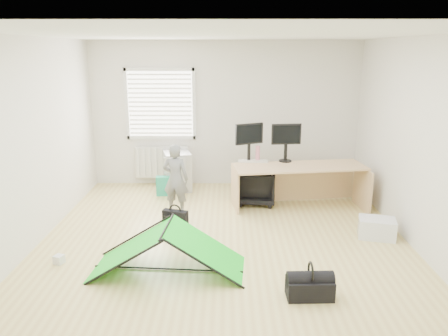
{
  "coord_description": "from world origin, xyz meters",
  "views": [
    {
      "loc": [
        0.04,
        -5.4,
        2.53
      ],
      "look_at": [
        0.0,
        0.4,
        0.95
      ],
      "focal_mm": 35.0,
      "sensor_mm": 36.0,
      "label": 1
    }
  ],
  "objects_px": {
    "monitor_right": "(286,148)",
    "office_chair": "(256,186)",
    "kite": "(167,249)",
    "filing_cabinet": "(177,170)",
    "monitor_left": "(249,148)",
    "desk": "(299,187)",
    "laptop_bag": "(175,220)",
    "thermos": "(258,154)",
    "duffel_bag": "(310,288)",
    "storage_crate": "(377,228)",
    "person": "(176,179)"
  },
  "relations": [
    {
      "from": "monitor_right",
      "to": "office_chair",
      "type": "relative_size",
      "value": 0.75
    },
    {
      "from": "monitor_right",
      "to": "kite",
      "type": "bearing_deg",
      "value": -131.76
    },
    {
      "from": "filing_cabinet",
      "to": "office_chair",
      "type": "distance_m",
      "value": 1.62
    },
    {
      "from": "monitor_left",
      "to": "kite",
      "type": "relative_size",
      "value": 0.28
    },
    {
      "from": "monitor_left",
      "to": "kite",
      "type": "height_order",
      "value": "monitor_left"
    },
    {
      "from": "desk",
      "to": "laptop_bag",
      "type": "bearing_deg",
      "value": -163.76
    },
    {
      "from": "thermos",
      "to": "duffel_bag",
      "type": "height_order",
      "value": "thermos"
    },
    {
      "from": "desk",
      "to": "thermos",
      "type": "height_order",
      "value": "thermos"
    },
    {
      "from": "monitor_right",
      "to": "duffel_bag",
      "type": "height_order",
      "value": "monitor_right"
    },
    {
      "from": "thermos",
      "to": "office_chair",
      "type": "bearing_deg",
      "value": -105.73
    },
    {
      "from": "filing_cabinet",
      "to": "duffel_bag",
      "type": "xyz_separation_m",
      "value": [
        1.8,
        -3.71,
        -0.25
      ]
    },
    {
      "from": "desk",
      "to": "storage_crate",
      "type": "relative_size",
      "value": 4.34
    },
    {
      "from": "monitor_left",
      "to": "duffel_bag",
      "type": "height_order",
      "value": "monitor_left"
    },
    {
      "from": "kite",
      "to": "thermos",
      "type": "bearing_deg",
      "value": 67.86
    },
    {
      "from": "laptop_bag",
      "to": "person",
      "type": "bearing_deg",
      "value": 113.37
    },
    {
      "from": "thermos",
      "to": "monitor_right",
      "type": "bearing_deg",
      "value": -2.07
    },
    {
      "from": "person",
      "to": "desk",
      "type": "bearing_deg",
      "value": -161.9
    },
    {
      "from": "filing_cabinet",
      "to": "office_chair",
      "type": "xyz_separation_m",
      "value": [
        1.42,
        -0.76,
        -0.06
      ]
    },
    {
      "from": "monitor_right",
      "to": "thermos",
      "type": "bearing_deg",
      "value": 170.94
    },
    {
      "from": "filing_cabinet",
      "to": "monitor_right",
      "type": "height_order",
      "value": "monitor_right"
    },
    {
      "from": "desk",
      "to": "monitor_right",
      "type": "relative_size",
      "value": 4.31
    },
    {
      "from": "desk",
      "to": "thermos",
      "type": "distance_m",
      "value": 0.88
    },
    {
      "from": "office_chair",
      "to": "laptop_bag",
      "type": "xyz_separation_m",
      "value": [
        -1.25,
        -1.12,
        -0.16
      ]
    },
    {
      "from": "office_chair",
      "to": "thermos",
      "type": "bearing_deg",
      "value": -98.52
    },
    {
      "from": "laptop_bag",
      "to": "duffel_bag",
      "type": "distance_m",
      "value": 2.44
    },
    {
      "from": "thermos",
      "to": "office_chair",
      "type": "xyz_separation_m",
      "value": [
        -0.02,
        -0.06,
        -0.56
      ]
    },
    {
      "from": "person",
      "to": "storage_crate",
      "type": "relative_size",
      "value": 2.31
    },
    {
      "from": "thermos",
      "to": "laptop_bag",
      "type": "relative_size",
      "value": 0.7
    },
    {
      "from": "filing_cabinet",
      "to": "kite",
      "type": "relative_size",
      "value": 0.4
    },
    {
      "from": "monitor_right",
      "to": "storage_crate",
      "type": "bearing_deg",
      "value": -59.55
    },
    {
      "from": "kite",
      "to": "laptop_bag",
      "type": "xyz_separation_m",
      "value": [
        -0.05,
        1.25,
        -0.14
      ]
    },
    {
      "from": "monitor_right",
      "to": "duffel_bag",
      "type": "bearing_deg",
      "value": -98.95
    },
    {
      "from": "monitor_right",
      "to": "duffel_bag",
      "type": "relative_size",
      "value": 1.01
    },
    {
      "from": "desk",
      "to": "office_chair",
      "type": "height_order",
      "value": "desk"
    },
    {
      "from": "desk",
      "to": "monitor_left",
      "type": "height_order",
      "value": "monitor_left"
    },
    {
      "from": "storage_crate",
      "to": "monitor_left",
      "type": "bearing_deg",
      "value": 139.91
    },
    {
      "from": "monitor_right",
      "to": "duffel_bag",
      "type": "xyz_separation_m",
      "value": [
        -0.1,
        -2.99,
        -0.85
      ]
    },
    {
      "from": "kite",
      "to": "person",
      "type": "bearing_deg",
      "value": 97.74
    },
    {
      "from": "kite",
      "to": "laptop_bag",
      "type": "relative_size",
      "value": 4.8
    },
    {
      "from": "monitor_right",
      "to": "storage_crate",
      "type": "relative_size",
      "value": 1.01
    },
    {
      "from": "desk",
      "to": "storage_crate",
      "type": "xyz_separation_m",
      "value": [
        0.91,
        -1.16,
        -0.22
      ]
    },
    {
      "from": "desk",
      "to": "monitor_right",
      "type": "distance_m",
      "value": 0.69
    },
    {
      "from": "filing_cabinet",
      "to": "desk",
      "type": "bearing_deg",
      "value": -40.15
    },
    {
      "from": "thermos",
      "to": "person",
      "type": "bearing_deg",
      "value": -158.3
    },
    {
      "from": "duffel_bag",
      "to": "monitor_left",
      "type": "bearing_deg",
      "value": 97.71
    },
    {
      "from": "thermos",
      "to": "kite",
      "type": "bearing_deg",
      "value": -116.51
    },
    {
      "from": "monitor_left",
      "to": "person",
      "type": "distance_m",
      "value": 1.34
    },
    {
      "from": "person",
      "to": "office_chair",
      "type": "bearing_deg",
      "value": -148.7
    },
    {
      "from": "desk",
      "to": "thermos",
      "type": "xyz_separation_m",
      "value": [
        -0.66,
        0.3,
        0.49
      ]
    },
    {
      "from": "desk",
      "to": "filing_cabinet",
      "type": "xyz_separation_m",
      "value": [
        -2.1,
        1.0,
        -0.0
      ]
    }
  ]
}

